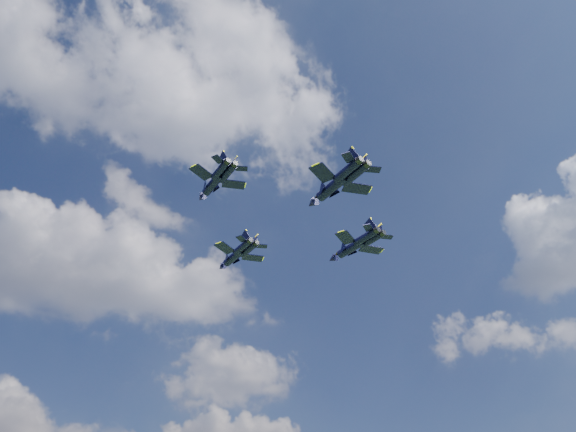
# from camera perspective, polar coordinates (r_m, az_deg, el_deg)

# --- Properties ---
(jet_lead) EXTENTS (10.64, 14.76, 3.50)m
(jet_lead) POSITION_cam_1_polar(r_m,az_deg,el_deg) (117.16, -5.60, -4.21)
(jet_lead) COLOR black
(jet_left) EXTENTS (10.12, 13.83, 3.26)m
(jet_left) POSITION_cam_1_polar(r_m,az_deg,el_deg) (99.67, -7.71, 3.17)
(jet_left) COLOR black
(jet_right) EXTENTS (11.58, 15.88, 3.79)m
(jet_right) POSITION_cam_1_polar(r_m,az_deg,el_deg) (115.50, 6.28, -3.30)
(jet_right) COLOR black
(jet_slot) EXTENTS (11.72, 16.19, 3.83)m
(jet_slot) POSITION_cam_1_polar(r_m,az_deg,el_deg) (95.34, 4.33, 2.84)
(jet_slot) COLOR black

